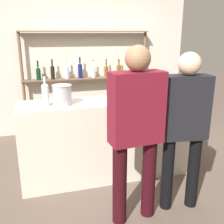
# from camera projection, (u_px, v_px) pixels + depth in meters

# --- Properties ---
(ground_plane) EXTENTS (16.00, 16.00, 0.00)m
(ground_plane) POSITION_uv_depth(u_px,v_px,m) (112.00, 173.00, 3.50)
(ground_plane) COLOR brown
(bar_counter) EXTENTS (2.25, 0.54, 1.01)m
(bar_counter) POSITION_uv_depth(u_px,v_px,m) (112.00, 138.00, 3.35)
(bar_counter) COLOR beige
(bar_counter) RESTS_ON ground_plane
(back_wall) EXTENTS (3.85, 0.12, 2.80)m
(back_wall) POSITION_uv_depth(u_px,v_px,m) (85.00, 56.00, 4.82)
(back_wall) COLOR beige
(back_wall) RESTS_ON ground_plane
(back_shelf) EXTENTS (2.28, 0.18, 1.84)m
(back_shelf) POSITION_uv_depth(u_px,v_px,m) (87.00, 67.00, 4.71)
(back_shelf) COLOR brown
(back_shelf) RESTS_ON ground_plane
(counter_bottle_0) EXTENTS (0.08, 0.08, 0.32)m
(counter_bottle_0) POSITION_uv_depth(u_px,v_px,m) (163.00, 85.00, 3.47)
(counter_bottle_0) COLOR silver
(counter_bottle_0) RESTS_ON bar_counter
(counter_bottle_1) EXTENTS (0.07, 0.07, 0.37)m
(counter_bottle_1) POSITION_uv_depth(u_px,v_px,m) (191.00, 86.00, 3.34)
(counter_bottle_1) COLOR brown
(counter_bottle_1) RESTS_ON bar_counter
(counter_bottle_2) EXTENTS (0.08, 0.08, 0.35)m
(counter_bottle_2) POSITION_uv_depth(u_px,v_px,m) (45.00, 93.00, 2.92)
(counter_bottle_2) COLOR silver
(counter_bottle_2) RESTS_ON bar_counter
(counter_bottle_3) EXTENTS (0.09, 0.09, 0.36)m
(counter_bottle_3) POSITION_uv_depth(u_px,v_px,m) (183.00, 85.00, 3.43)
(counter_bottle_3) COLOR #0F1956
(counter_bottle_3) RESTS_ON bar_counter
(counter_bottle_4) EXTENTS (0.09, 0.09, 0.34)m
(counter_bottle_4) POSITION_uv_depth(u_px,v_px,m) (161.00, 86.00, 3.37)
(counter_bottle_4) COLOR silver
(counter_bottle_4) RESTS_ON bar_counter
(wine_glass) EXTENTS (0.07, 0.07, 0.15)m
(wine_glass) POSITION_uv_depth(u_px,v_px,m) (113.00, 91.00, 3.18)
(wine_glass) COLOR silver
(wine_glass) RESTS_ON bar_counter
(ice_bucket) EXTENTS (0.22, 0.22, 0.23)m
(ice_bucket) POSITION_uv_depth(u_px,v_px,m) (62.00, 95.00, 2.96)
(ice_bucket) COLOR #B2B2B7
(ice_bucket) RESTS_ON bar_counter
(cork_jar) EXTENTS (0.13, 0.13, 0.14)m
(cork_jar) POSITION_uv_depth(u_px,v_px,m) (183.00, 92.00, 3.31)
(cork_jar) COLOR silver
(cork_jar) RESTS_ON bar_counter
(customer_center) EXTENTS (0.51, 0.26, 1.71)m
(customer_center) POSITION_uv_depth(u_px,v_px,m) (136.00, 125.00, 2.39)
(customer_center) COLOR black
(customer_center) RESTS_ON ground_plane
(customer_right) EXTENTS (0.46, 0.25, 1.64)m
(customer_right) POSITION_uv_depth(u_px,v_px,m) (185.00, 122.00, 2.58)
(customer_right) COLOR black
(customer_right) RESTS_ON ground_plane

